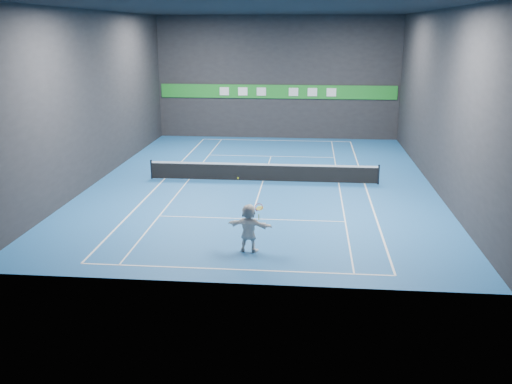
# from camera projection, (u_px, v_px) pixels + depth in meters

# --- Properties ---
(ground) EXTENTS (26.00, 26.00, 0.00)m
(ground) POSITION_uv_depth(u_px,v_px,m) (263.00, 181.00, 31.12)
(ground) COLOR #1B5697
(ground) RESTS_ON ground
(ceiling) EXTENTS (26.00, 26.00, 0.00)m
(ceiling) POSITION_uv_depth(u_px,v_px,m) (263.00, 9.00, 28.63)
(ceiling) COLOR black
(ceiling) RESTS_ON ground
(wall_back) EXTENTS (18.00, 0.10, 9.00)m
(wall_back) POSITION_uv_depth(u_px,v_px,m) (278.00, 78.00, 42.31)
(wall_back) COLOR black
(wall_back) RESTS_ON ground
(wall_front) EXTENTS (18.00, 0.10, 9.00)m
(wall_front) POSITION_uv_depth(u_px,v_px,m) (228.00, 149.00, 17.44)
(wall_front) COLOR black
(wall_front) RESTS_ON ground
(wall_left) EXTENTS (0.10, 26.00, 9.00)m
(wall_left) POSITION_uv_depth(u_px,v_px,m) (97.00, 97.00, 30.69)
(wall_left) COLOR black
(wall_left) RESTS_ON ground
(wall_right) EXTENTS (0.10, 26.00, 9.00)m
(wall_right) POSITION_uv_depth(u_px,v_px,m) (439.00, 101.00, 29.06)
(wall_right) COLOR black
(wall_right) RESTS_ON ground
(baseline_near) EXTENTS (10.98, 0.08, 0.01)m
(baseline_near) POSITION_uv_depth(u_px,v_px,m) (234.00, 269.00, 19.74)
(baseline_near) COLOR white
(baseline_near) RESTS_ON ground
(baseline_far) EXTENTS (10.98, 0.08, 0.01)m
(baseline_far) POSITION_uv_depth(u_px,v_px,m) (276.00, 140.00, 42.49)
(baseline_far) COLOR white
(baseline_far) RESTS_ON ground
(sideline_doubles_left) EXTENTS (0.08, 23.78, 0.01)m
(sideline_doubles_left) POSITION_uv_depth(u_px,v_px,m) (164.00, 179.00, 31.62)
(sideline_doubles_left) COLOR white
(sideline_doubles_left) RESTS_ON ground
(sideline_doubles_right) EXTENTS (0.08, 23.78, 0.01)m
(sideline_doubles_right) POSITION_uv_depth(u_px,v_px,m) (365.00, 184.00, 30.62)
(sideline_doubles_right) COLOR white
(sideline_doubles_right) RESTS_ON ground
(sideline_singles_left) EXTENTS (0.06, 23.78, 0.01)m
(sideline_singles_left) POSITION_uv_depth(u_px,v_px,m) (189.00, 180.00, 31.49)
(sideline_singles_left) COLOR white
(sideline_singles_left) RESTS_ON ground
(sideline_singles_right) EXTENTS (0.06, 23.78, 0.01)m
(sideline_singles_right) POSITION_uv_depth(u_px,v_px,m) (339.00, 183.00, 30.74)
(sideline_singles_right) COLOR white
(sideline_singles_right) RESTS_ON ground
(service_line_near) EXTENTS (8.23, 0.06, 0.01)m
(service_line_near) POSITION_uv_depth(u_px,v_px,m) (251.00, 219.00, 24.99)
(service_line_near) COLOR white
(service_line_near) RESTS_ON ground
(service_line_far) EXTENTS (8.23, 0.06, 0.01)m
(service_line_far) POSITION_uv_depth(u_px,v_px,m) (271.00, 156.00, 37.24)
(service_line_far) COLOR white
(service_line_far) RESTS_ON ground
(center_service_line) EXTENTS (0.06, 12.80, 0.01)m
(center_service_line) POSITION_uv_depth(u_px,v_px,m) (263.00, 181.00, 31.12)
(center_service_line) COLOR white
(center_service_line) RESTS_ON ground
(player) EXTENTS (1.78, 0.85, 1.85)m
(player) POSITION_uv_depth(u_px,v_px,m) (249.00, 228.00, 21.13)
(player) COLOR silver
(player) RESTS_ON ground
(tennis_ball) EXTENTS (0.07, 0.07, 0.07)m
(tennis_ball) POSITION_uv_depth(u_px,v_px,m) (238.00, 178.00, 20.86)
(tennis_ball) COLOR #E8FA29
(tennis_ball) RESTS_ON player
(tennis_net) EXTENTS (12.50, 0.10, 1.07)m
(tennis_net) POSITION_uv_depth(u_px,v_px,m) (263.00, 172.00, 30.97)
(tennis_net) COLOR black
(tennis_net) RESTS_ON ground
(sponsor_banner) EXTENTS (17.64, 0.11, 1.00)m
(sponsor_banner) POSITION_uv_depth(u_px,v_px,m) (277.00, 92.00, 42.53)
(sponsor_banner) COLOR #1D8627
(sponsor_banner) RESTS_ON wall_back
(tennis_racket) EXTENTS (0.44, 0.34, 0.66)m
(tennis_racket) POSITION_uv_depth(u_px,v_px,m) (259.00, 208.00, 20.94)
(tennis_racket) COLOR red
(tennis_racket) RESTS_ON player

